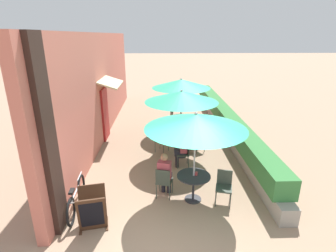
{
  "coord_description": "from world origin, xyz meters",
  "views": [
    {
      "loc": [
        -0.12,
        -4.34,
        4.11
      ],
      "look_at": [
        0.15,
        4.59,
        1.0
      ],
      "focal_mm": 28.0,
      "sensor_mm": 36.0,
      "label": 1
    }
  ],
  "objects_px": {
    "patio_table_mid": "(181,142)",
    "cafe_chair_near_right": "(164,180)",
    "coffee_cup_mid": "(186,136)",
    "cafe_chair_mid_right": "(197,138)",
    "coffee_cup_near": "(196,174)",
    "cafe_chair_far_right": "(174,116)",
    "cafe_chair_far_left": "(188,127)",
    "patio_umbrella_far": "(181,84)",
    "cafe_chair_near_left": "(224,184)",
    "seated_patron_mid_left": "(182,147)",
    "patio_umbrella_mid": "(181,97)",
    "patio_umbrella_near": "(196,121)",
    "patio_table_far": "(181,120)",
    "menu_board": "(92,209)",
    "cafe_chair_mid_back": "(161,139)",
    "seated_patron_near_right": "(165,172)",
    "patio_table_near": "(194,181)",
    "cafe_chair_mid_left": "(185,152)",
    "bicycle_leaning": "(76,198)",
    "coffee_cup_far": "(181,116)"
  },
  "relations": [
    {
      "from": "patio_umbrella_mid",
      "to": "cafe_chair_mid_right",
      "type": "xyz_separation_m",
      "value": [
        0.63,
        0.45,
        -1.66
      ]
    },
    {
      "from": "cafe_chair_mid_left",
      "to": "bicycle_leaning",
      "type": "height_order",
      "value": "cafe_chair_mid_left"
    },
    {
      "from": "cafe_chair_far_left",
      "to": "menu_board",
      "type": "relative_size",
      "value": 0.96
    },
    {
      "from": "patio_table_far",
      "to": "patio_umbrella_far",
      "type": "xyz_separation_m",
      "value": [
        -0.0,
        0.0,
        1.63
      ]
    },
    {
      "from": "patio_table_near",
      "to": "coffee_cup_near",
      "type": "distance_m",
      "value": 0.23
    },
    {
      "from": "cafe_chair_near_left",
      "to": "patio_umbrella_mid",
      "type": "distance_m",
      "value": 3.35
    },
    {
      "from": "coffee_cup_mid",
      "to": "patio_umbrella_far",
      "type": "xyz_separation_m",
      "value": [
        0.01,
        2.46,
        1.41
      ]
    },
    {
      "from": "patio_umbrella_near",
      "to": "patio_umbrella_mid",
      "type": "relative_size",
      "value": 1.0
    },
    {
      "from": "patio_umbrella_near",
      "to": "cafe_chair_mid_right",
      "type": "bearing_deg",
      "value": 80.9
    },
    {
      "from": "patio_umbrella_far",
      "to": "cafe_chair_near_right",
      "type": "bearing_deg",
      "value": -99.32
    },
    {
      "from": "patio_table_mid",
      "to": "cafe_chair_far_right",
      "type": "xyz_separation_m",
      "value": [
        -0.08,
        3.17,
        -0.03
      ]
    },
    {
      "from": "cafe_chair_near_right",
      "to": "coffee_cup_near",
      "type": "distance_m",
      "value": 0.87
    },
    {
      "from": "seated_patron_mid_left",
      "to": "cafe_chair_mid_right",
      "type": "distance_m",
      "value": 1.4
    },
    {
      "from": "cafe_chair_near_right",
      "to": "cafe_chair_far_left",
      "type": "bearing_deg",
      "value": 90.63
    },
    {
      "from": "seated_patron_mid_left",
      "to": "menu_board",
      "type": "distance_m",
      "value": 3.59
    },
    {
      "from": "cafe_chair_far_left",
      "to": "patio_umbrella_near",
      "type": "bearing_deg",
      "value": 162.43
    },
    {
      "from": "seated_patron_near_right",
      "to": "seated_patron_mid_left",
      "type": "distance_m",
      "value": 1.74
    },
    {
      "from": "cafe_chair_far_left",
      "to": "seated_patron_near_right",
      "type": "bearing_deg",
      "value": 152.25
    },
    {
      "from": "patio_umbrella_near",
      "to": "cafe_chair_mid_left",
      "type": "xyz_separation_m",
      "value": [
        -0.05,
        1.88,
        -1.66
      ]
    },
    {
      "from": "coffee_cup_near",
      "to": "menu_board",
      "type": "xyz_separation_m",
      "value": [
        -2.44,
        -0.96,
        -0.32
      ]
    },
    {
      "from": "patio_table_near",
      "to": "patio_umbrella_near",
      "type": "xyz_separation_m",
      "value": [
        -0.0,
        0.0,
        1.63
      ]
    },
    {
      "from": "patio_table_near",
      "to": "patio_umbrella_mid",
      "type": "distance_m",
      "value": 3.11
    },
    {
      "from": "coffee_cup_mid",
      "to": "menu_board",
      "type": "height_order",
      "value": "menu_board"
    },
    {
      "from": "cafe_chair_near_left",
      "to": "cafe_chair_mid_back",
      "type": "xyz_separation_m",
      "value": [
        -1.6,
        3.09,
        0.0
      ]
    },
    {
      "from": "seated_patron_mid_left",
      "to": "cafe_chair_far_left",
      "type": "xyz_separation_m",
      "value": [
        0.47,
        2.47,
        -0.17
      ]
    },
    {
      "from": "coffee_cup_near",
      "to": "menu_board",
      "type": "distance_m",
      "value": 2.64
    },
    {
      "from": "cafe_chair_near_left",
      "to": "coffee_cup_mid",
      "type": "xyz_separation_m",
      "value": [
        -0.72,
        2.75,
        0.25
      ]
    },
    {
      "from": "patio_table_near",
      "to": "cafe_chair_mid_left",
      "type": "distance_m",
      "value": 1.88
    },
    {
      "from": "cafe_chair_near_right",
      "to": "patio_umbrella_far",
      "type": "height_order",
      "value": "patio_umbrella_far"
    },
    {
      "from": "cafe_chair_near_left",
      "to": "patio_umbrella_far",
      "type": "relative_size",
      "value": 0.35
    },
    {
      "from": "patio_table_mid",
      "to": "cafe_chair_mid_right",
      "type": "distance_m",
      "value": 0.78
    },
    {
      "from": "coffee_cup_near",
      "to": "cafe_chair_far_right",
      "type": "bearing_deg",
      "value": 92.67
    },
    {
      "from": "coffee_cup_mid",
      "to": "cafe_chair_mid_right",
      "type": "bearing_deg",
      "value": 46.38
    },
    {
      "from": "patio_umbrella_near",
      "to": "patio_table_mid",
      "type": "bearing_deg",
      "value": 92.82
    },
    {
      "from": "patio_table_mid",
      "to": "cafe_chair_near_right",
      "type": "bearing_deg",
      "value": -104.11
    },
    {
      "from": "patio_table_mid",
      "to": "cafe_chair_near_left",
      "type": "bearing_deg",
      "value": -72.09
    },
    {
      "from": "patio_umbrella_near",
      "to": "coffee_cup_near",
      "type": "distance_m",
      "value": 1.42
    },
    {
      "from": "coffee_cup_mid",
      "to": "patio_table_mid",
      "type": "bearing_deg",
      "value": 172.49
    },
    {
      "from": "coffee_cup_mid",
      "to": "bicycle_leaning",
      "type": "height_order",
      "value": "coffee_cup_mid"
    },
    {
      "from": "seated_patron_mid_left",
      "to": "coffee_cup_mid",
      "type": "distance_m",
      "value": 0.78
    },
    {
      "from": "coffee_cup_far",
      "to": "patio_table_near",
      "type": "bearing_deg",
      "value": -90.89
    },
    {
      "from": "cafe_chair_far_left",
      "to": "cafe_chair_mid_right",
      "type": "bearing_deg",
      "value": 175.21
    },
    {
      "from": "patio_umbrella_far",
      "to": "cafe_chair_far_left",
      "type": "distance_m",
      "value": 1.83
    },
    {
      "from": "cafe_chair_mid_back",
      "to": "seated_patron_near_right",
      "type": "bearing_deg",
      "value": -58.13
    },
    {
      "from": "patio_umbrella_mid",
      "to": "coffee_cup_mid",
      "type": "xyz_separation_m",
      "value": [
        0.17,
        -0.02,
        -1.41
      ]
    },
    {
      "from": "patio_umbrella_far",
      "to": "cafe_chair_near_left",
      "type": "bearing_deg",
      "value": -82.17
    },
    {
      "from": "cafe_chair_far_right",
      "to": "cafe_chair_mid_back",
      "type": "bearing_deg",
      "value": -26.07
    },
    {
      "from": "bicycle_leaning",
      "to": "menu_board",
      "type": "xyz_separation_m",
      "value": [
        0.54,
        -0.6,
        0.11
      ]
    },
    {
      "from": "patio_umbrella_far",
      "to": "patio_umbrella_mid",
      "type": "bearing_deg",
      "value": -94.21
    },
    {
      "from": "cafe_chair_near_right",
      "to": "cafe_chair_mid_right",
      "type": "xyz_separation_m",
      "value": [
        1.26,
        2.98,
        0.0
      ]
    }
  ]
}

